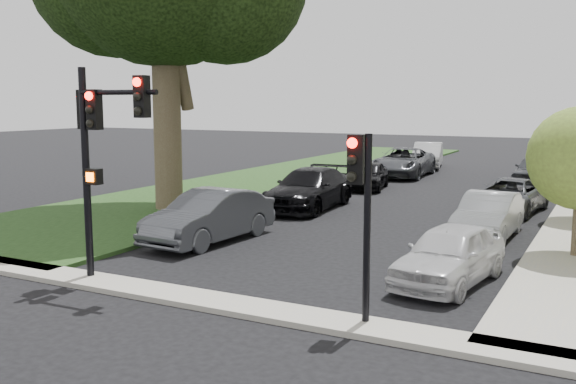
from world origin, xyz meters
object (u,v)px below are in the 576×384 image
at_px(car_parked_2, 509,196).
at_px(car_parked_9, 428,155).
at_px(car_parked_8, 403,162).
at_px(traffic_signal_secondary, 361,193).
at_px(car_parked_6, 309,189).
at_px(car_parked_3, 536,170).
at_px(car_parked_4, 547,165).
at_px(car_parked_1, 488,216).
at_px(traffic_signal_main, 98,136).
at_px(car_parked_7, 368,175).
at_px(car_parked_5, 210,216).
at_px(car_parked_0, 450,254).

bearing_deg(car_parked_2, car_parked_9, 122.00).
distance_m(car_parked_8, car_parked_9, 5.39).
xyz_separation_m(traffic_signal_secondary, car_parked_6, (-6.60, 11.56, -1.73)).
height_order(car_parked_3, car_parked_4, car_parked_3).
height_order(traffic_signal_secondary, car_parked_2, traffic_signal_secondary).
distance_m(car_parked_2, car_parked_6, 7.59).
height_order(car_parked_1, car_parked_9, car_parked_9).
height_order(traffic_signal_secondary, car_parked_3, traffic_signal_secondary).
xyz_separation_m(traffic_signal_main, car_parked_2, (6.88, 14.20, -2.77)).
relative_size(car_parked_7, car_parked_9, 0.81).
relative_size(traffic_signal_secondary, car_parked_4, 0.81).
height_order(car_parked_1, car_parked_5, car_parked_5).
bearing_deg(car_parked_1, car_parked_6, 163.39).
height_order(car_parked_1, car_parked_3, car_parked_3).
xyz_separation_m(car_parked_6, car_parked_8, (-0.04, 12.28, 0.01)).
distance_m(traffic_signal_main, car_parked_0, 8.48).
relative_size(car_parked_5, car_parked_8, 0.82).
relative_size(car_parked_0, car_parked_9, 0.84).
xyz_separation_m(car_parked_3, car_parked_5, (-7.09, -18.55, -0.00)).
bearing_deg(car_parked_0, car_parked_7, 124.69).
height_order(car_parked_2, car_parked_5, car_parked_5).
xyz_separation_m(traffic_signal_main, car_parked_1, (7.05, 9.16, -2.72)).
bearing_deg(car_parked_9, car_parked_1, -81.29).
relative_size(car_parked_0, car_parked_4, 0.91).
distance_m(traffic_signal_secondary, car_parked_4, 27.66).
bearing_deg(car_parked_2, car_parked_4, 96.17).
relative_size(car_parked_0, car_parked_5, 0.86).
relative_size(traffic_signal_main, car_parked_0, 1.22).
height_order(traffic_signal_main, traffic_signal_secondary, traffic_signal_main).
bearing_deg(car_parked_4, traffic_signal_main, -109.53).
bearing_deg(traffic_signal_secondary, car_parked_0, 77.39).
xyz_separation_m(car_parked_1, car_parked_4, (-0.13, 18.39, -0.05)).
bearing_deg(car_parked_4, car_parked_9, 161.81).
bearing_deg(car_parked_6, car_parked_4, 63.14).
bearing_deg(car_parked_3, car_parked_2, -86.73).
distance_m(car_parked_5, car_parked_8, 19.07).
xyz_separation_m(car_parked_4, car_parked_5, (-7.17, -22.81, 0.13)).
height_order(car_parked_1, car_parked_6, car_parked_6).
relative_size(traffic_signal_main, traffic_signal_secondary, 1.37).
xyz_separation_m(car_parked_1, car_parked_8, (-7.31, 14.64, 0.11)).
bearing_deg(car_parked_0, car_parked_2, 99.37).
xyz_separation_m(car_parked_5, car_parked_6, (0.03, 6.78, 0.01)).
distance_m(car_parked_1, car_parked_4, 18.39).
bearing_deg(car_parked_6, car_parked_9, 87.48).
xyz_separation_m(car_parked_2, car_parked_7, (-7.02, 3.78, 0.03)).
relative_size(car_parked_6, car_parked_8, 0.94).
distance_m(car_parked_2, car_parked_4, 13.35).
bearing_deg(car_parked_1, car_parked_7, 130.57).
height_order(car_parked_3, car_parked_7, car_parked_3).
height_order(car_parked_6, car_parked_9, car_parked_9).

